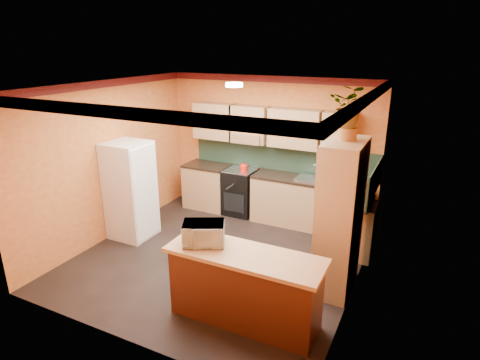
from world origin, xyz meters
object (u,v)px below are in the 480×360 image
object	(u,v)px
base_cabinets_back	(269,197)
pantry	(340,218)
microwave	(204,233)
stove	(240,192)
fridge	(130,190)
breakfast_bar	(244,289)

from	to	relation	value
base_cabinets_back	pantry	distance (m)	2.52
microwave	stove	bearing A→B (deg)	81.18
pantry	microwave	bearing A→B (deg)	-138.31
microwave	fridge	bearing A→B (deg)	124.22
breakfast_bar	pantry	bearing A→B (deg)	56.12
stove	fridge	bearing A→B (deg)	-126.12
fridge	base_cabinets_back	bearing A→B (deg)	42.54
fridge	pantry	xyz separation A→B (m)	(3.60, -0.01, 0.20)
base_cabinets_back	breakfast_bar	size ratio (longest dim) A/B	2.03
pantry	microwave	xyz separation A→B (m)	(-1.37, -1.22, 0.02)
base_cabinets_back	pantry	world-z (taller)	pantry
base_cabinets_back	microwave	xyz separation A→B (m)	(0.33, -2.98, 0.63)
base_cabinets_back	fridge	xyz separation A→B (m)	(-1.89, -1.74, 0.41)
fridge	pantry	bearing A→B (deg)	-0.23
base_cabinets_back	breakfast_bar	xyz separation A→B (m)	(0.89, -2.98, 0.00)
stove	pantry	size ratio (longest dim) A/B	0.43
fridge	microwave	size ratio (longest dim) A/B	3.41
base_cabinets_back	fridge	bearing A→B (deg)	-137.46
fridge	microwave	bearing A→B (deg)	-29.11
microwave	breakfast_bar	bearing A→B (deg)	-26.68
base_cabinets_back	stove	size ratio (longest dim) A/B	4.01
fridge	pantry	size ratio (longest dim) A/B	0.81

